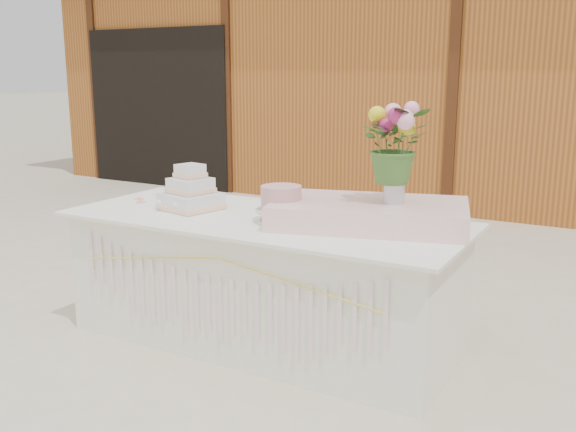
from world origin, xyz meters
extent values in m
plane|color=beige|center=(0.00, 0.00, 0.00)|extent=(80.00, 80.00, 0.00)
cube|color=#A55922|center=(0.00, 6.00, 1.50)|extent=(12.00, 4.00, 3.00)
cube|color=black|center=(-4.20, 3.98, 1.10)|extent=(2.40, 0.08, 2.20)
cube|color=white|center=(0.00, 0.00, 0.38)|extent=(2.28, 0.88, 0.75)
cube|color=white|center=(0.00, 0.00, 0.76)|extent=(2.40, 1.00, 0.02)
cube|color=white|center=(-0.51, -0.03, 0.82)|extent=(0.36, 0.36, 0.10)
cube|color=#FFC8A1|center=(-0.51, -0.03, 0.79)|extent=(0.38, 0.38, 0.02)
cube|color=white|center=(-0.51, -0.03, 0.92)|extent=(0.26, 0.26, 0.09)
cube|color=#FFC8A1|center=(-0.51, -0.03, 0.90)|extent=(0.28, 0.28, 0.02)
cube|color=white|center=(-0.51, -0.03, 1.01)|extent=(0.17, 0.17, 0.09)
cube|color=#FFC8A1|center=(-0.51, -0.03, 0.99)|extent=(0.18, 0.18, 0.02)
cylinder|color=silver|center=(0.16, -0.06, 0.78)|extent=(0.25, 0.25, 0.02)
cylinder|color=silver|center=(0.16, -0.06, 0.81)|extent=(0.07, 0.07, 0.05)
cylinder|color=silver|center=(0.16, -0.06, 0.84)|extent=(0.29, 0.29, 0.01)
cylinder|color=#D89CA0|center=(0.16, -0.06, 0.91)|extent=(0.23, 0.23, 0.14)
cube|color=#FFCFCD|center=(0.62, 0.12, 0.84)|extent=(1.19, 0.88, 0.13)
cylinder|color=silver|center=(0.75, 0.15, 0.98)|extent=(0.12, 0.12, 0.16)
imported|color=#3A6428|center=(0.75, 0.15, 1.27)|extent=(0.48, 0.46, 0.42)
camera|label=1|loc=(1.93, -3.13, 1.61)|focal=40.00mm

